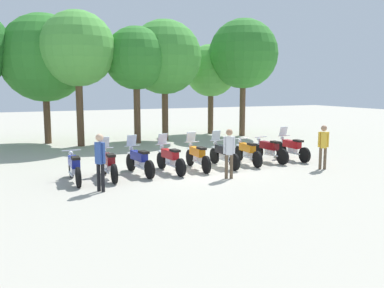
{
  "coord_description": "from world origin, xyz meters",
  "views": [
    {
      "loc": [
        -6.34,
        -13.72,
        3.12
      ],
      "look_at": [
        0.0,
        0.5,
        0.9
      ],
      "focal_mm": 38.11,
      "sensor_mm": 36.0,
      "label": 1
    }
  ],
  "objects_px": {
    "tree_2": "(78,49)",
    "motorcycle_6": "(247,152)",
    "motorcycle_5": "(224,154)",
    "motorcycle_8": "(292,148)",
    "motorcycle_2": "(139,160)",
    "motorcycle_0": "(74,167)",
    "person_0": "(229,150)",
    "person_1": "(100,158)",
    "person_2": "(323,144)",
    "tree_5": "(211,71)",
    "motorcycle_1": "(108,164)",
    "tree_6": "(243,54)",
    "motorcycle_7": "(269,150)",
    "tree_3": "(136,59)",
    "tree_4": "(165,57)",
    "tree_1": "(44,58)",
    "motorcycle_4": "(197,156)",
    "motorcycle_3": "(170,158)"
  },
  "relations": [
    {
      "from": "tree_2",
      "to": "motorcycle_6",
      "type": "bearing_deg",
      "value": -55.76
    },
    {
      "from": "motorcycle_5",
      "to": "motorcycle_8",
      "type": "distance_m",
      "value": 3.41
    },
    {
      "from": "motorcycle_2",
      "to": "tree_2",
      "type": "relative_size",
      "value": 0.32
    },
    {
      "from": "motorcycle_0",
      "to": "motorcycle_6",
      "type": "height_order",
      "value": "same"
    },
    {
      "from": "person_0",
      "to": "person_1",
      "type": "relative_size",
      "value": 0.98
    },
    {
      "from": "motorcycle_6",
      "to": "person_2",
      "type": "xyz_separation_m",
      "value": [
        2.05,
        -2.04,
        0.47
      ]
    },
    {
      "from": "tree_5",
      "to": "motorcycle_1",
      "type": "bearing_deg",
      "value": -131.04
    },
    {
      "from": "motorcycle_6",
      "to": "person_1",
      "type": "height_order",
      "value": "person_1"
    },
    {
      "from": "motorcycle_8",
      "to": "tree_6",
      "type": "relative_size",
      "value": 0.3
    },
    {
      "from": "motorcycle_7",
      "to": "tree_2",
      "type": "height_order",
      "value": "tree_2"
    },
    {
      "from": "motorcycle_2",
      "to": "person_2",
      "type": "relative_size",
      "value": 1.31
    },
    {
      "from": "tree_3",
      "to": "tree_4",
      "type": "distance_m",
      "value": 1.9
    },
    {
      "from": "motorcycle_0",
      "to": "tree_1",
      "type": "xyz_separation_m",
      "value": [
        0.01,
        9.94,
        4.09
      ]
    },
    {
      "from": "tree_1",
      "to": "tree_4",
      "type": "height_order",
      "value": "tree_1"
    },
    {
      "from": "motorcycle_8",
      "to": "tree_4",
      "type": "relative_size",
      "value": 0.32
    },
    {
      "from": "tree_2",
      "to": "tree_4",
      "type": "bearing_deg",
      "value": 5.01
    },
    {
      "from": "motorcycle_0",
      "to": "person_2",
      "type": "height_order",
      "value": "person_2"
    },
    {
      "from": "motorcycle_6",
      "to": "motorcycle_8",
      "type": "distance_m",
      "value": 2.27
    },
    {
      "from": "motorcycle_7",
      "to": "person_0",
      "type": "xyz_separation_m",
      "value": [
        -3.08,
        -2.09,
        0.49
      ]
    },
    {
      "from": "motorcycle_0",
      "to": "tree_4",
      "type": "relative_size",
      "value": 0.32
    },
    {
      "from": "motorcycle_7",
      "to": "tree_3",
      "type": "distance_m",
      "value": 9.27
    },
    {
      "from": "tree_3",
      "to": "motorcycle_0",
      "type": "bearing_deg",
      "value": -119.31
    },
    {
      "from": "motorcycle_8",
      "to": "tree_5",
      "type": "bearing_deg",
      "value": -7.45
    },
    {
      "from": "motorcycle_2",
      "to": "motorcycle_5",
      "type": "bearing_deg",
      "value": -97.85
    },
    {
      "from": "tree_2",
      "to": "tree_5",
      "type": "relative_size",
      "value": 1.19
    },
    {
      "from": "motorcycle_2",
      "to": "motorcycle_8",
      "type": "height_order",
      "value": "same"
    },
    {
      "from": "person_0",
      "to": "tree_6",
      "type": "relative_size",
      "value": 0.23
    },
    {
      "from": "motorcycle_5",
      "to": "tree_3",
      "type": "relative_size",
      "value": 0.35
    },
    {
      "from": "motorcycle_0",
      "to": "person_0",
      "type": "bearing_deg",
      "value": -108.59
    },
    {
      "from": "motorcycle_0",
      "to": "motorcycle_5",
      "type": "xyz_separation_m",
      "value": [
        5.67,
        0.26,
        0.01
      ]
    },
    {
      "from": "motorcycle_8",
      "to": "tree_1",
      "type": "height_order",
      "value": "tree_1"
    },
    {
      "from": "motorcycle_7",
      "to": "tree_6",
      "type": "height_order",
      "value": "tree_6"
    },
    {
      "from": "person_1",
      "to": "tree_3",
      "type": "relative_size",
      "value": 0.28
    },
    {
      "from": "motorcycle_1",
      "to": "motorcycle_5",
      "type": "distance_m",
      "value": 4.54
    },
    {
      "from": "motorcycle_2",
      "to": "motorcycle_5",
      "type": "height_order",
      "value": "same"
    },
    {
      "from": "motorcycle_4",
      "to": "motorcycle_5",
      "type": "relative_size",
      "value": 1.0
    },
    {
      "from": "motorcycle_5",
      "to": "person_0",
      "type": "distance_m",
      "value": 2.11
    },
    {
      "from": "person_0",
      "to": "tree_6",
      "type": "xyz_separation_m",
      "value": [
        6.69,
        10.28,
        4.09
      ]
    },
    {
      "from": "motorcycle_2",
      "to": "tree_5",
      "type": "height_order",
      "value": "tree_5"
    },
    {
      "from": "motorcycle_8",
      "to": "motorcycle_7",
      "type": "bearing_deg",
      "value": 87.97
    },
    {
      "from": "motorcycle_2",
      "to": "tree_2",
      "type": "distance_m",
      "value": 9.14
    },
    {
      "from": "motorcycle_4",
      "to": "person_1",
      "type": "relative_size",
      "value": 1.26
    },
    {
      "from": "motorcycle_6",
      "to": "tree_1",
      "type": "distance_m",
      "value": 12.45
    },
    {
      "from": "motorcycle_1",
      "to": "tree_1",
      "type": "relative_size",
      "value": 0.32
    },
    {
      "from": "motorcycle_3",
      "to": "person_2",
      "type": "relative_size",
      "value": 1.31
    },
    {
      "from": "motorcycle_0",
      "to": "motorcycle_4",
      "type": "relative_size",
      "value": 1.0
    },
    {
      "from": "tree_6",
      "to": "motorcycle_5",
      "type": "bearing_deg",
      "value": -125.0
    },
    {
      "from": "motorcycle_6",
      "to": "tree_6",
      "type": "bearing_deg",
      "value": -26.26
    },
    {
      "from": "person_1",
      "to": "tree_4",
      "type": "relative_size",
      "value": 0.25
    },
    {
      "from": "motorcycle_2",
      "to": "tree_5",
      "type": "relative_size",
      "value": 0.38
    }
  ]
}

